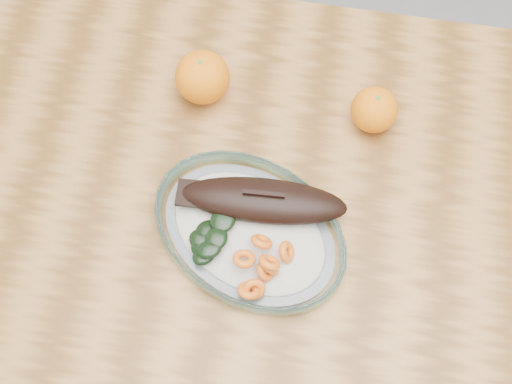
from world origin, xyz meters
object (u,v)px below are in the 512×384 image
dining_table (298,238)px  plated_meal (250,228)px  orange_right (374,110)px  orange_left (203,77)px

dining_table → plated_meal: bearing=-152.3°
dining_table → plated_meal: (-0.07, -0.04, 0.12)m
plated_meal → orange_right: plated_meal is taller
dining_table → plated_meal: size_ratio=1.67×
plated_meal → dining_table: bearing=52.7°
orange_right → plated_meal: bearing=-126.1°
orange_right → dining_table: bearing=-115.6°
plated_meal → orange_left: 0.26m
dining_table → orange_left: bearing=134.6°
orange_left → orange_right: 0.27m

